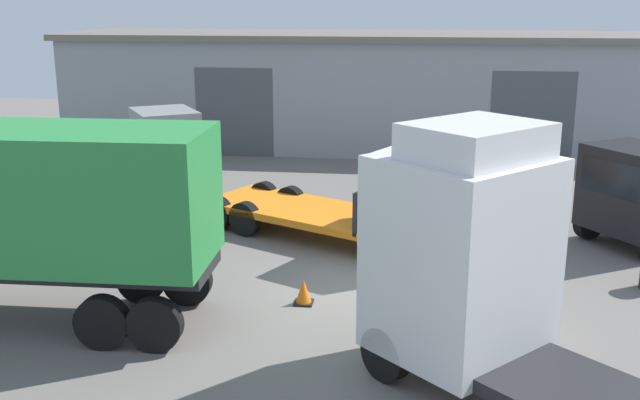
{
  "coord_description": "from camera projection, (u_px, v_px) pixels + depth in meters",
  "views": [
    {
      "loc": [
        1.32,
        -15.51,
        6.36
      ],
      "look_at": [
        -0.85,
        1.79,
        1.6
      ],
      "focal_mm": 42.0,
      "sensor_mm": 36.0,
      "label": 1
    }
  ],
  "objects": [
    {
      "name": "ground_plane",
      "position": [
        348.0,
        291.0,
        16.68
      ],
      "size": [
        60.0,
        60.0,
        0.0
      ],
      "primitive_type": "plane",
      "color": "slate"
    },
    {
      "name": "warehouse_building",
      "position": [
        383.0,
        90.0,
        32.33
      ],
      "size": [
        27.25,
        6.56,
        4.86
      ],
      "color": "#93999E",
      "rests_on": "ground_plane"
    },
    {
      "name": "tractor_unit_white",
      "position": [
        483.0,
        269.0,
        12.17
      ],
      "size": [
        6.6,
        6.46,
        4.43
      ],
      "rotation": [
        0.0,
        0.0,
        2.38
      ],
      "color": "silver",
      "rests_on": "ground_plane"
    },
    {
      "name": "flatbed_truck_white",
      "position": [
        380.0,
        202.0,
        19.12
      ],
      "size": [
        7.49,
        5.42,
        2.67
      ],
      "rotation": [
        0.0,
        0.0,
        -0.48
      ],
      "color": "silver",
      "rests_on": "ground_plane"
    },
    {
      "name": "flatbed_truck_grey",
      "position": [
        130.0,
        154.0,
        24.8
      ],
      "size": [
        8.02,
        6.25,
        2.7
      ],
      "rotation": [
        0.0,
        0.0,
        0.56
      ],
      "color": "gray",
      "rests_on": "ground_plane"
    },
    {
      "name": "traffic_cone",
      "position": [
        304.0,
        292.0,
        15.96
      ],
      "size": [
        0.4,
        0.4,
        0.55
      ],
      "color": "black",
      "rests_on": "ground_plane"
    }
  ]
}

